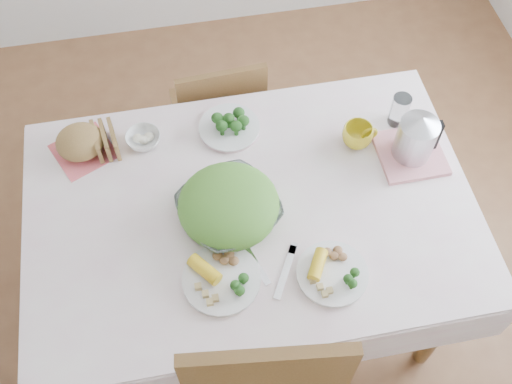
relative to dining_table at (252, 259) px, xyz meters
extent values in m
plane|color=brown|center=(0.00, 0.00, -0.38)|extent=(3.60, 3.60, 0.00)
cube|color=brown|center=(0.00, 0.00, 0.00)|extent=(1.40, 0.90, 0.75)
cube|color=white|center=(0.00, 0.00, 0.38)|extent=(1.50, 1.00, 0.01)
cube|color=brown|center=(-0.02, 0.73, 0.09)|extent=(0.40, 0.40, 0.83)
imported|color=white|center=(-0.08, -0.02, 0.43)|extent=(0.41, 0.41, 0.08)
cylinder|color=white|center=(-0.14, -0.25, 0.40)|extent=(0.31, 0.31, 0.02)
cylinder|color=white|center=(0.20, -0.29, 0.40)|extent=(0.32, 0.32, 0.02)
cylinder|color=beige|center=(-0.02, 0.34, 0.40)|extent=(0.28, 0.28, 0.02)
cube|color=#ED6165|center=(-0.54, 0.34, 0.39)|extent=(0.26, 0.26, 0.00)
ellipsoid|color=olive|center=(-0.54, 0.34, 0.45)|extent=(0.18, 0.18, 0.10)
imported|color=white|center=(-0.33, 0.34, 0.41)|extent=(0.15, 0.15, 0.04)
imported|color=gold|center=(0.42, 0.20, 0.43)|extent=(0.11, 0.11, 0.09)
cylinder|color=white|center=(0.59, 0.26, 0.45)|extent=(0.08, 0.08, 0.13)
cube|color=pink|center=(0.59, 0.11, 0.40)|extent=(0.23, 0.23, 0.02)
cylinder|color=#B2B5BA|center=(0.59, 0.11, 0.51)|extent=(0.15, 0.15, 0.19)
cube|color=silver|center=(-0.03, -0.20, 0.39)|extent=(0.08, 0.18, 0.00)
cube|color=silver|center=(0.06, -0.25, 0.39)|extent=(0.11, 0.18, 0.00)
camera|label=1|loc=(-0.18, -1.02, 2.09)|focal=42.00mm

